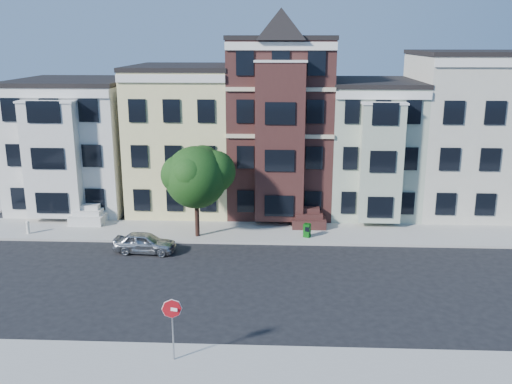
{
  "coord_description": "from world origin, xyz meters",
  "views": [
    {
      "loc": [
        0.15,
        -26.52,
        12.06
      ],
      "look_at": [
        -1.21,
        2.71,
        4.2
      ],
      "focal_mm": 40.0,
      "sensor_mm": 36.0,
      "label": 1
    }
  ],
  "objects_px": {
    "street_tree": "(196,181)",
    "stop_sign": "(173,326)",
    "parked_car": "(145,243)",
    "newspaper_box": "(307,230)",
    "fire_hydrant": "(28,229)"
  },
  "relations": [
    {
      "from": "newspaper_box",
      "to": "stop_sign",
      "type": "distance_m",
      "value": 15.43
    },
    {
      "from": "fire_hydrant",
      "to": "stop_sign",
      "type": "xyz_separation_m",
      "value": [
        11.94,
        -14.15,
        1.09
      ]
    },
    {
      "from": "street_tree",
      "to": "newspaper_box",
      "type": "distance_m",
      "value": 7.5
    },
    {
      "from": "newspaper_box",
      "to": "fire_hydrant",
      "type": "height_order",
      "value": "newspaper_box"
    },
    {
      "from": "street_tree",
      "to": "stop_sign",
      "type": "bearing_deg",
      "value": -85.31
    },
    {
      "from": "street_tree",
      "to": "newspaper_box",
      "type": "bearing_deg",
      "value": 0.83
    },
    {
      "from": "newspaper_box",
      "to": "fire_hydrant",
      "type": "distance_m",
      "value": 17.61
    },
    {
      "from": "stop_sign",
      "to": "street_tree",
      "type": "bearing_deg",
      "value": 108.41
    },
    {
      "from": "parked_car",
      "to": "fire_hydrant",
      "type": "distance_m",
      "value": 8.47
    },
    {
      "from": "street_tree",
      "to": "parked_car",
      "type": "distance_m",
      "value": 4.85
    },
    {
      "from": "street_tree",
      "to": "fire_hydrant",
      "type": "bearing_deg",
      "value": -179.6
    },
    {
      "from": "stop_sign",
      "to": "newspaper_box",
      "type": "bearing_deg",
      "value": 82.12
    },
    {
      "from": "parked_car",
      "to": "fire_hydrant",
      "type": "xyz_separation_m",
      "value": [
        -8.07,
        2.56,
        -0.13
      ]
    },
    {
      "from": "parked_car",
      "to": "newspaper_box",
      "type": "relative_size",
      "value": 4.19
    },
    {
      "from": "street_tree",
      "to": "stop_sign",
      "type": "xyz_separation_m",
      "value": [
        1.17,
        -14.22,
        -2.09
      ]
    }
  ]
}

